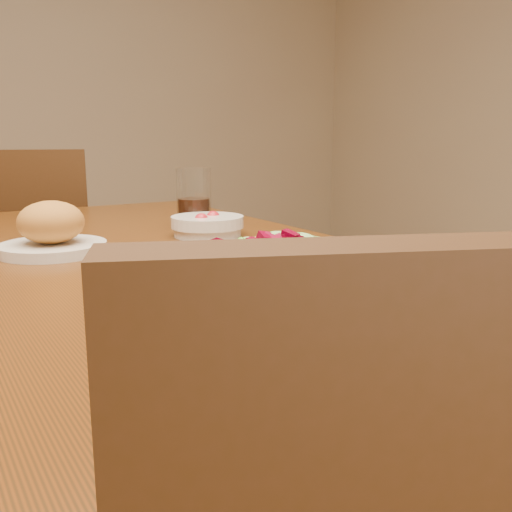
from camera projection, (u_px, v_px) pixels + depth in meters
name	position (u px, v px, depth m)	size (l,w,h in m)	color
dining_table	(103.00, 324.00, 0.90)	(0.90, 1.40, 0.75)	#572809
chair_far	(29.00, 284.00, 1.81)	(0.52, 0.52, 0.90)	black
salad_plate	(274.00, 287.00, 0.61)	(0.29, 0.29, 0.08)	silver
bread_plate	(52.00, 232.00, 0.93)	(0.17, 0.17, 0.09)	silver
tomato_bowl	(207.00, 226.00, 1.09)	(0.14, 0.14, 0.05)	silver
drinking_glass	(194.00, 203.00, 1.18)	(0.07, 0.07, 0.12)	silver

